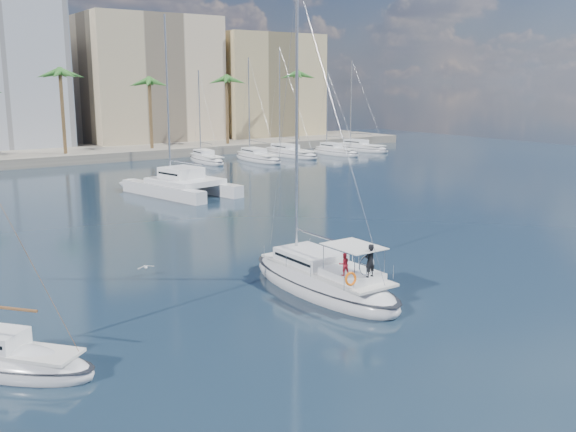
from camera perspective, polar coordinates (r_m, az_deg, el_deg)
ground at (r=33.34m, az=-0.58°, el=-5.88°), size 160.00×160.00×0.00m
quay at (r=89.65m, az=-22.97°, el=4.78°), size 120.00×14.00×1.20m
building_beige at (r=104.23m, az=-12.33°, el=11.48°), size 20.00×14.00×20.00m
building_tan_right at (r=111.68m, az=-2.20°, el=11.23°), size 18.00×12.00×18.00m
palm_centre at (r=85.23m, az=-22.93°, el=11.01°), size 3.60×3.60×12.30m
palm_right at (r=98.10m, az=-2.73°, el=11.89°), size 3.60×3.60×12.30m
main_sloop at (r=31.92m, az=3.08°, el=-5.76°), size 3.44×10.62×15.74m
small_sloop at (r=25.46m, az=-23.56°, el=-11.74°), size 5.98×6.53×9.71m
catamaran at (r=59.61m, az=-9.37°, el=2.96°), size 7.70×11.84×16.06m
seagull at (r=34.94m, az=-12.54°, el=-4.46°), size 0.93×0.40×0.17m
moored_yacht_a at (r=83.11m, az=-7.25°, el=4.72°), size 3.37×9.52×11.90m
moored_yacht_b at (r=84.56m, az=-2.69°, el=4.93°), size 3.32×10.83×13.72m
moored_yacht_c at (r=89.76m, az=0.17°, el=5.34°), size 3.98×12.33×15.54m
moored_yacht_d at (r=92.02m, az=4.23°, el=5.47°), size 3.52×9.55×11.90m
moored_yacht_e at (r=97.69m, az=6.49°, el=5.79°), size 4.61×11.11×13.72m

